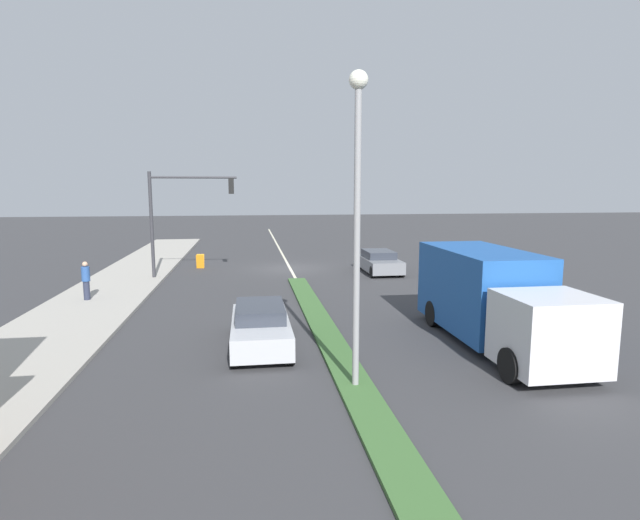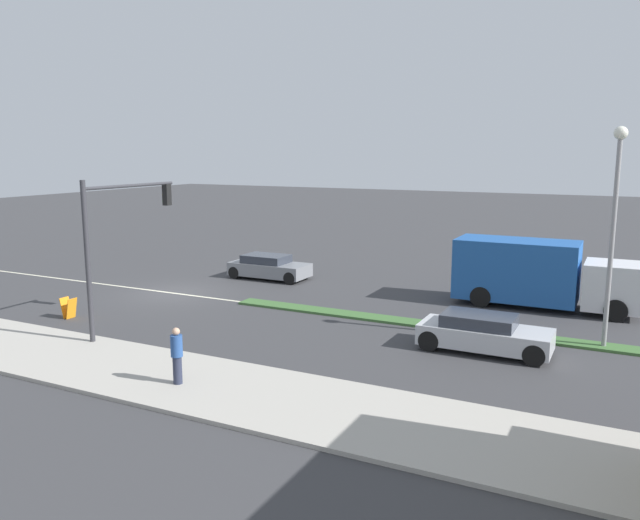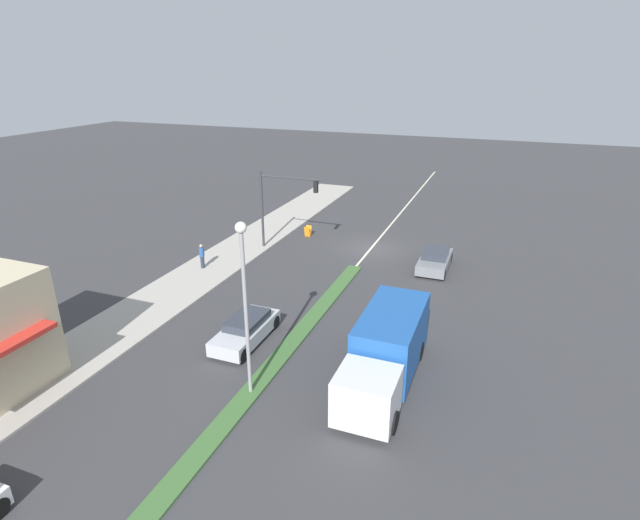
# 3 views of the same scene
# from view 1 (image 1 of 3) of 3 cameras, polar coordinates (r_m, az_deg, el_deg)

# --- Properties ---
(ground_plane) EXTENTS (160.00, 160.00, 0.00)m
(ground_plane) POSITION_cam_1_polar(r_m,az_deg,el_deg) (13.25, 3.40, -13.24)
(ground_plane) COLOR #38383A
(lane_marking_center) EXTENTS (0.16, 60.00, 0.01)m
(lane_marking_center) POSITION_cam_1_polar(r_m,az_deg,el_deg) (30.56, -3.44, -0.94)
(lane_marking_center) COLOR beige
(lane_marking_center) RESTS_ON ground
(traffic_signal_main) EXTENTS (4.59, 0.34, 5.60)m
(traffic_signal_main) POSITION_cam_1_polar(r_m,az_deg,el_deg) (27.63, -15.85, 5.92)
(traffic_signal_main) COLOR #333338
(traffic_signal_main) RESTS_ON sidewalk_right
(street_lamp) EXTENTS (0.44, 0.44, 7.37)m
(street_lamp) POSITION_cam_1_polar(r_m,az_deg,el_deg) (11.66, 4.29, 7.87)
(street_lamp) COLOR gray
(street_lamp) RESTS_ON median_strip
(pedestrian) EXTENTS (0.34, 0.34, 1.65)m
(pedestrian) POSITION_cam_1_polar(r_m,az_deg,el_deg) (23.46, -25.18, -2.05)
(pedestrian) COLOR #282D42
(pedestrian) RESTS_ON sidewalk_right
(warning_aframe_sign) EXTENTS (0.45, 0.53, 0.84)m
(warning_aframe_sign) POSITION_cam_1_polar(r_m,az_deg,el_deg) (31.35, -13.53, -0.14)
(warning_aframe_sign) COLOR orange
(warning_aframe_sign) RESTS_ON ground
(delivery_truck) EXTENTS (2.44, 7.50, 2.87)m
(delivery_truck) POSITION_cam_1_polar(r_m,az_deg,el_deg) (16.50, 19.12, -4.06)
(delivery_truck) COLOR silver
(delivery_truck) RESTS_ON ground
(suv_grey) EXTENTS (1.86, 4.20, 1.26)m
(suv_grey) POSITION_cam_1_polar(r_m,az_deg,el_deg) (29.12, 6.78, -0.21)
(suv_grey) COLOR slate
(suv_grey) RESTS_ON ground
(sedan_silver) EXTENTS (1.75, 4.32, 1.28)m
(sedan_silver) POSITION_cam_1_polar(r_m,az_deg,el_deg) (15.59, -6.82, -7.52)
(sedan_silver) COLOR #B7BABF
(sedan_silver) RESTS_ON ground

